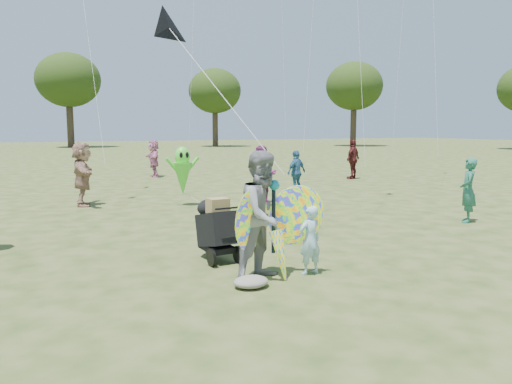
# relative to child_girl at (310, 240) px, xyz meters

# --- Properties ---
(ground) EXTENTS (160.00, 160.00, 0.00)m
(ground) POSITION_rel_child_girl_xyz_m (0.12, 0.26, -0.54)
(ground) COLOR #51592B
(ground) RESTS_ON ground
(child_girl) EXTENTS (0.42, 0.29, 1.09)m
(child_girl) POSITION_rel_child_girl_xyz_m (0.00, 0.00, 0.00)
(child_girl) COLOR #9CCCDC
(child_girl) RESTS_ON ground
(adult_man) EXTENTS (1.16, 1.06, 1.95)m
(adult_man) POSITION_rel_child_girl_xyz_m (-0.75, 0.13, 0.43)
(adult_man) COLOR gray
(adult_man) RESTS_ON ground
(grey_bag) EXTENTS (0.52, 0.43, 0.17)m
(grey_bag) POSITION_rel_child_girl_xyz_m (-1.11, -0.19, -0.46)
(grey_bag) COLOR gray
(grey_bag) RESTS_ON ground
(crowd_c) EXTENTS (0.96, 0.66, 1.52)m
(crowd_c) POSITION_rel_child_girl_xyz_m (4.65, 8.28, 0.21)
(crowd_c) COLOR teal
(crowd_c) RESTS_ON ground
(crowd_d) EXTENTS (0.78, 1.80, 1.88)m
(crowd_d) POSITION_rel_child_girl_xyz_m (-2.29, 8.79, 0.39)
(crowd_d) COLOR #A37964
(crowd_d) RESTS_ON ground
(crowd_e) EXTENTS (1.07, 1.04, 1.74)m
(crowd_e) POSITION_rel_child_girl_xyz_m (2.68, 6.93, 0.33)
(crowd_e) COLOR #6C245B
(crowd_e) RESTS_ON ground
(crowd_f) EXTENTS (0.66, 0.66, 1.56)m
(crowd_f) POSITION_rel_child_girl_xyz_m (5.75, 2.02, 0.23)
(crowd_f) COLOR #256451
(crowd_f) RESTS_ON ground
(crowd_h) EXTENTS (1.12, 0.85, 1.77)m
(crowd_h) POSITION_rel_child_girl_xyz_m (9.57, 11.65, 0.34)
(crowd_h) COLOR #531B1B
(crowd_h) RESTS_ON ground
(crowd_j) EXTENTS (0.61, 1.62, 1.72)m
(crowd_j) POSITION_rel_child_girl_xyz_m (1.83, 16.55, 0.31)
(crowd_j) COLOR #C26F97
(crowd_j) RESTS_ON ground
(jogging_stroller) EXTENTS (0.55, 1.07, 1.09)m
(jogging_stroller) POSITION_rel_child_girl_xyz_m (-0.99, 1.47, 0.07)
(jogging_stroller) COLOR black
(jogging_stroller) RESTS_ON ground
(butterfly_kite) EXTENTS (1.74, 0.75, 1.71)m
(butterfly_kite) POSITION_rel_child_girl_xyz_m (-0.56, 0.08, 0.21)
(butterfly_kite) COLOR #FF2850
(butterfly_kite) RESTS_ON ground
(delta_kite_rig) EXTENTS (1.68, 2.19, 2.82)m
(delta_kite_rig) POSITION_rel_child_girl_xyz_m (-1.56, 2.08, 3.41)
(delta_kite_rig) COLOR black
(delta_kite_rig) RESTS_ON ground
(alien_kite) EXTENTS (1.12, 0.69, 1.74)m
(alien_kite) POSITION_rel_child_girl_xyz_m (0.34, 7.51, 0.43)
(alien_kite) COLOR #51E435
(alien_kite) RESTS_ON ground
(tree_line) EXTENTS (91.78, 33.60, 10.79)m
(tree_line) POSITION_rel_child_girl_xyz_m (3.79, 45.25, 6.32)
(tree_line) COLOR #3A2D21
(tree_line) RESTS_ON ground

